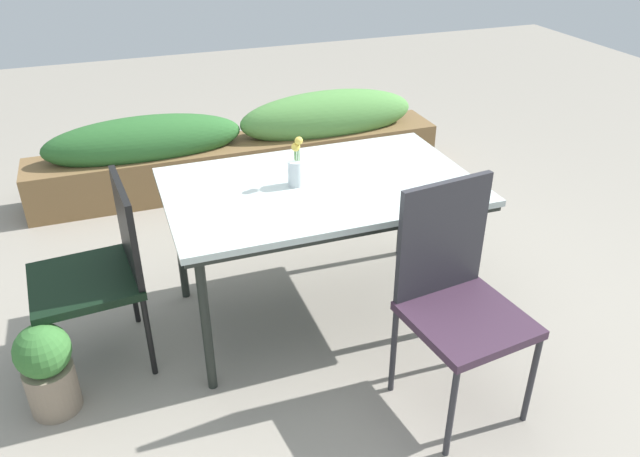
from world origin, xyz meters
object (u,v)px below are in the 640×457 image
(flower_vase, at_px, (296,168))
(planter_box, at_px, (243,146))
(potted_plant, at_px, (47,368))
(chair_end_left, at_px, (100,266))
(dining_table, at_px, (320,193))
(chair_near_right, at_px, (456,290))

(flower_vase, bearing_deg, planter_box, 85.90)
(potted_plant, bearing_deg, chair_end_left, 45.27)
(dining_table, bearing_deg, chair_near_right, -67.12)
(flower_vase, distance_m, planter_box, 1.84)
(chair_end_left, height_order, planter_box, chair_end_left)
(chair_near_right, xyz_separation_m, chair_end_left, (-1.43, 0.80, -0.05))
(dining_table, relative_size, chair_near_right, 1.47)
(planter_box, xyz_separation_m, potted_plant, (-1.40, -2.06, -0.07))
(chair_near_right, height_order, chair_end_left, chair_near_right)
(chair_near_right, xyz_separation_m, flower_vase, (-0.45, 0.82, 0.30))
(dining_table, height_order, potted_plant, dining_table)
(flower_vase, bearing_deg, potted_plant, -166.26)
(chair_near_right, bearing_deg, chair_end_left, -36.38)
(flower_vase, bearing_deg, chair_end_left, -178.96)
(chair_end_left, xyz_separation_m, flower_vase, (0.98, 0.02, 0.35))
(dining_table, height_order, flower_vase, flower_vase)
(dining_table, bearing_deg, planter_box, 89.76)
(chair_near_right, distance_m, flower_vase, 0.98)
(potted_plant, bearing_deg, planter_box, 55.86)
(chair_end_left, xyz_separation_m, potted_plant, (-0.29, -0.29, -0.29))
(chair_end_left, relative_size, flower_vase, 3.62)
(dining_table, bearing_deg, potted_plant, -168.37)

